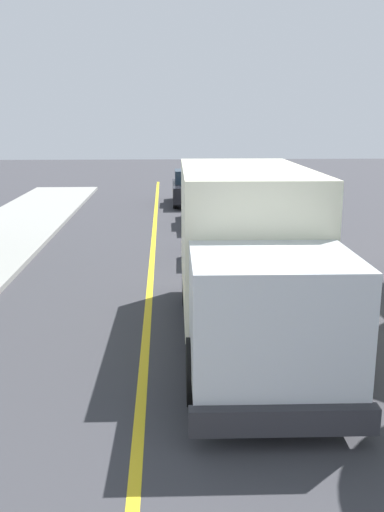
% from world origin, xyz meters
% --- Properties ---
extents(centre_line_yellow, '(0.16, 56.00, 0.01)m').
position_xyz_m(centre_line_yellow, '(0.00, 10.00, 0.00)').
color(centre_line_yellow, gold).
rests_on(centre_line_yellow, ground).
extents(box_truck, '(2.54, 7.23, 3.20)m').
position_xyz_m(box_truck, '(1.93, 9.97, 1.77)').
color(box_truck, '#F2EDCC').
rests_on(box_truck, ground).
extents(parked_car_near, '(1.90, 4.44, 1.67)m').
position_xyz_m(parked_car_near, '(2.27, 16.12, 0.79)').
color(parked_car_near, '#B7B7BC').
rests_on(parked_car_near, ground).
extents(parked_car_mid, '(1.83, 4.41, 1.67)m').
position_xyz_m(parked_car_mid, '(2.21, 22.05, 0.79)').
color(parked_car_mid, silver).
rests_on(parked_car_mid, ground).
extents(parked_car_far, '(1.84, 4.42, 1.67)m').
position_xyz_m(parked_car_far, '(1.72, 27.72, 0.79)').
color(parked_car_far, black).
rests_on(parked_car_far, ground).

